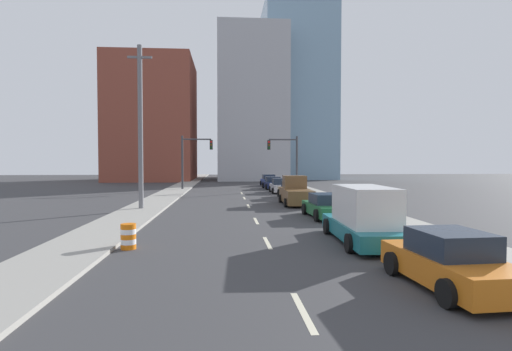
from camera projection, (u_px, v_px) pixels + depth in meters
name	position (u px, v px, depth m)	size (l,w,h in m)	color
sidewalk_left	(181.00, 187.00, 49.49)	(2.86, 97.89, 0.15)	gray
sidewalk_right	(296.00, 187.00, 50.60)	(2.86, 97.89, 0.15)	gray
lane_stripe_at_7m	(303.00, 311.00, 8.70)	(0.16, 2.40, 0.01)	beige
lane_stripe_at_15m	(267.00, 243.00, 16.06)	(0.16, 2.40, 0.01)	beige
lane_stripe_at_21m	(256.00, 221.00, 21.98)	(0.16, 2.40, 0.01)	beige
lane_stripe_at_28m	(248.00, 206.00, 29.28)	(0.16, 2.40, 0.01)	beige
lane_stripe_at_35m	(244.00, 198.00, 35.69)	(0.16, 2.40, 0.01)	beige
lane_stripe_at_40m	(242.00, 193.00, 41.24)	(0.16, 2.40, 0.01)	beige
building_brick_left	(153.00, 121.00, 69.65)	(14.00, 16.00, 20.79)	brown
building_office_center	(250.00, 108.00, 74.86)	(12.00, 20.00, 26.53)	#A8A8AD
building_glass_right	(294.00, 95.00, 79.43)	(13.00, 20.00, 32.91)	#7A9EB7
traffic_signal_left	(191.00, 155.00, 45.59)	(3.58, 0.35, 6.23)	#38383D
traffic_signal_right	(289.00, 156.00, 46.45)	(3.58, 0.35, 6.23)	#38383D
utility_pole_left_mid	(140.00, 126.00, 26.57)	(1.60, 0.32, 10.99)	slate
traffic_barrel	(128.00, 236.00, 14.90)	(0.56, 0.56, 0.95)	orange
sedan_orange	(450.00, 262.00, 10.30)	(2.27, 4.34, 1.49)	orange
box_truck_teal	(364.00, 216.00, 15.98)	(2.47, 6.08, 2.29)	#196B75
sedan_green	(326.00, 207.00, 23.31)	(2.28, 4.75, 1.40)	#1E6033
pickup_truck_brown	(296.00, 193.00, 30.40)	(2.29, 5.33, 2.18)	brown
sedan_tan	(291.00, 190.00, 35.96)	(2.13, 4.33, 1.52)	tan
sedan_silver	(280.00, 186.00, 41.98)	(2.15, 4.46, 1.51)	#B2B2BC
sedan_navy	(273.00, 183.00, 47.90)	(2.27, 4.49, 1.46)	#141E47
sedan_blue	(269.00, 181.00, 53.89)	(2.13, 4.35, 1.53)	navy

